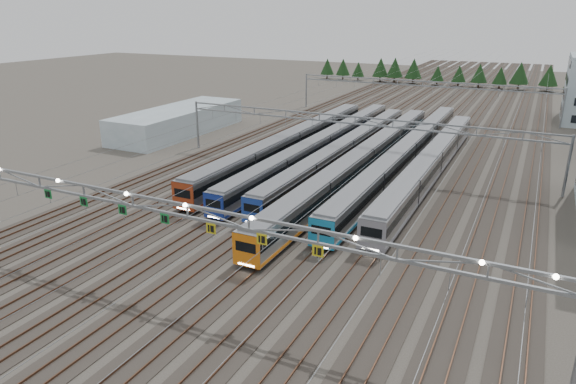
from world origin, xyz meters
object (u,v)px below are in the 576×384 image
at_px(train_f, 431,163).
at_px(west_shed, 179,121).
at_px(train_d, 364,160).
at_px(train_e, 407,153).
at_px(gantry_near, 186,214).
at_px(gantry_mid, 355,127).
at_px(train_b, 323,144).
at_px(train_c, 345,150).
at_px(gantry_far, 422,88).
at_px(train_a, 291,143).

xyz_separation_m(train_f, west_shed, (-49.38, 7.03, 0.26)).
bearing_deg(west_shed, train_d, -13.39).
xyz_separation_m(train_e, gantry_near, (-6.80, -44.95, 5.06)).
xyz_separation_m(gantry_near, gantry_mid, (0.05, 40.12, -0.70)).
relative_size(train_b, gantry_near, 1.11).
distance_m(train_b, train_e, 13.51).
height_order(train_c, gantry_far, gantry_far).
bearing_deg(train_a, train_f, -3.39).
relative_size(train_c, gantry_mid, 1.03).
distance_m(gantry_far, west_shed, 53.41).
height_order(train_f, gantry_near, gantry_near).
distance_m(gantry_mid, west_shed, 39.13).
bearing_deg(train_a, gantry_near, -75.14).
xyz_separation_m(gantry_near, west_shed, (-38.08, 47.94, -4.72)).
distance_m(train_c, west_shed, 36.24).
height_order(gantry_far, west_shed, gantry_far).
height_order(gantry_near, gantry_mid, gantry_near).
bearing_deg(gantry_far, train_a, -104.70).
bearing_deg(train_d, train_f, 16.00).
distance_m(train_c, train_e, 9.25).
relative_size(train_a, train_e, 0.85).
height_order(train_c, train_f, train_f).
height_order(train_a, west_shed, west_shed).
bearing_deg(train_f, train_c, 171.92).
height_order(train_d, gantry_near, gantry_near).
height_order(gantry_near, west_shed, gantry_near).
height_order(train_e, gantry_mid, gantry_mid).
height_order(train_b, gantry_mid, gantry_mid).
bearing_deg(train_b, train_e, 1.64).
bearing_deg(train_d, train_a, 163.83).
bearing_deg(train_e, train_b, -178.36).
relative_size(train_a, train_f, 1.02).
relative_size(train_a, gantry_near, 1.01).
xyz_separation_m(train_c, train_e, (9.00, 2.13, 0.06)).
relative_size(train_c, west_shed, 1.93).
bearing_deg(gantry_mid, train_a, 169.33).
relative_size(train_a, gantry_mid, 1.01).
bearing_deg(train_c, gantry_mid, -50.21).
distance_m(train_a, gantry_mid, 12.19).
height_order(train_e, gantry_far, gantry_far).
bearing_deg(gantry_near, train_a, 104.86).
distance_m(train_e, gantry_mid, 9.38).
xyz_separation_m(train_a, gantry_mid, (11.25, -2.12, 4.18)).
relative_size(gantry_mid, west_shed, 1.88).
bearing_deg(gantry_mid, train_d, -38.59).
height_order(train_b, train_d, train_d).
bearing_deg(train_d, gantry_near, -93.43).
xyz_separation_m(train_a, train_c, (9.00, 0.58, -0.24)).
bearing_deg(train_a, gantry_far, 75.30).
distance_m(train_f, gantry_far, 45.82).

